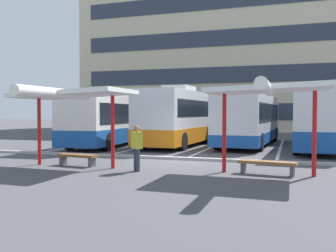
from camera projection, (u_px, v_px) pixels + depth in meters
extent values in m
plane|color=#47474C|center=(180.00, 161.00, 16.23)|extent=(160.00, 160.00, 0.00)
cube|color=beige|center=(254.00, 50.00, 47.08)|extent=(39.75, 15.89, 19.62)
cube|color=#2D3847|center=(246.00, 112.00, 39.78)|extent=(36.57, 0.08, 1.73)
cube|color=#2D3847|center=(246.00, 74.00, 39.64)|extent=(36.57, 0.08, 1.73)
cube|color=#2D3847|center=(247.00, 36.00, 39.50)|extent=(36.57, 0.08, 1.73)
cube|color=silver|center=(115.00, 118.00, 24.20)|extent=(3.04, 10.79, 2.85)
cube|color=#194C9E|center=(115.00, 134.00, 24.23)|extent=(3.09, 10.83, 0.88)
cube|color=black|center=(115.00, 114.00, 24.19)|extent=(3.02, 9.94, 1.15)
cube|color=black|center=(142.00, 113.00, 29.31)|extent=(2.15, 0.20, 1.71)
cube|color=silver|center=(106.00, 92.00, 22.85)|extent=(1.59, 2.28, 0.36)
cylinder|color=black|center=(121.00, 134.00, 28.14)|extent=(0.36, 1.02, 1.00)
cylinder|color=black|center=(150.00, 134.00, 27.56)|extent=(0.36, 1.02, 1.00)
cylinder|color=black|center=(70.00, 141.00, 20.92)|extent=(0.36, 1.02, 1.00)
cylinder|color=black|center=(108.00, 142.00, 20.34)|extent=(0.36, 1.02, 1.00)
cube|color=silver|center=(187.00, 116.00, 24.96)|extent=(3.10, 11.96, 3.07)
cube|color=orange|center=(187.00, 133.00, 25.00)|extent=(3.14, 12.00, 0.91)
cube|color=black|center=(187.00, 109.00, 24.94)|extent=(3.09, 11.01, 0.97)
cube|color=black|center=(209.00, 111.00, 30.46)|extent=(2.24, 0.19, 1.84)
cube|color=silver|center=(179.00, 89.00, 23.52)|extent=(1.63, 2.27, 0.36)
cylinder|color=black|center=(189.00, 133.00, 29.47)|extent=(0.35, 1.01, 1.00)
cylinder|color=black|center=(219.00, 133.00, 28.64)|extent=(0.35, 1.01, 1.00)
cylinder|color=black|center=(143.00, 140.00, 21.38)|extent=(0.35, 1.01, 1.00)
cylinder|color=black|center=(183.00, 142.00, 20.55)|extent=(0.35, 1.01, 1.00)
cube|color=silver|center=(250.00, 118.00, 23.99)|extent=(3.13, 10.72, 2.88)
cube|color=#194C9E|center=(250.00, 136.00, 24.03)|extent=(3.17, 10.76, 0.64)
cube|color=black|center=(250.00, 113.00, 23.98)|extent=(3.11, 9.88, 1.09)
cube|color=black|center=(261.00, 113.00, 28.88)|extent=(2.21, 0.21, 1.73)
cube|color=silver|center=(246.00, 91.00, 22.70)|extent=(1.63, 2.28, 0.36)
cylinder|color=black|center=(242.00, 134.00, 27.90)|extent=(0.36, 1.02, 1.00)
cylinder|color=black|center=(274.00, 135.00, 27.05)|extent=(0.36, 1.02, 1.00)
cylinder|color=black|center=(218.00, 141.00, 21.02)|extent=(0.36, 1.02, 1.00)
cylinder|color=black|center=(260.00, 142.00, 20.17)|extent=(0.36, 1.02, 1.00)
cube|color=silver|center=(321.00, 118.00, 21.99)|extent=(3.14, 11.94, 2.97)
cube|color=#194C9E|center=(321.00, 135.00, 22.03)|extent=(3.18, 11.98, 0.94)
cube|color=black|center=(321.00, 111.00, 21.98)|extent=(3.13, 11.00, 1.11)
cube|color=black|center=(319.00, 112.00, 27.48)|extent=(2.27, 0.19, 1.78)
cube|color=silver|center=(322.00, 88.00, 20.55)|extent=(1.65, 2.27, 0.36)
cylinder|color=black|center=(301.00, 135.00, 26.49)|extent=(0.35, 1.01, 1.00)
cylinder|color=black|center=(296.00, 145.00, 18.42)|extent=(0.35, 1.01, 1.00)
cube|color=white|center=(100.00, 143.00, 25.83)|extent=(0.16, 14.00, 0.01)
cube|color=white|center=(154.00, 144.00, 24.61)|extent=(0.16, 14.00, 0.01)
cube|color=white|center=(214.00, 146.00, 23.39)|extent=(0.16, 14.00, 0.01)
cube|color=white|center=(280.00, 148.00, 22.17)|extent=(0.16, 14.00, 0.01)
cylinder|color=red|center=(39.00, 131.00, 15.02)|extent=(0.14, 0.14, 2.70)
cylinder|color=red|center=(113.00, 132.00, 14.03)|extent=(0.14, 0.14, 2.70)
cube|color=white|center=(74.00, 94.00, 14.47)|extent=(4.22, 2.70, 0.34)
cylinder|color=white|center=(56.00, 93.00, 13.33)|extent=(0.36, 4.22, 0.36)
cube|color=brown|center=(77.00, 156.00, 14.72)|extent=(1.74, 0.64, 0.10)
cube|color=#4C4C51|center=(63.00, 160.00, 15.03)|extent=(0.16, 0.35, 0.35)
cube|color=#4C4C51|center=(92.00, 162.00, 14.43)|extent=(0.16, 0.35, 0.35)
cylinder|color=red|center=(224.00, 132.00, 13.15)|extent=(0.14, 0.14, 2.78)
cylinder|color=red|center=(314.00, 134.00, 12.24)|extent=(0.14, 0.14, 2.78)
cube|color=white|center=(268.00, 89.00, 12.64)|extent=(3.93, 2.72, 0.30)
cylinder|color=white|center=(266.00, 88.00, 11.49)|extent=(0.36, 3.92, 0.36)
cube|color=brown|center=(267.00, 163.00, 12.65)|extent=(1.95, 0.68, 0.10)
cube|color=#4C4C51|center=(243.00, 168.00, 13.02)|extent=(0.17, 0.35, 0.35)
cube|color=#4C4C51|center=(292.00, 171.00, 12.31)|extent=(0.17, 0.35, 0.35)
cube|color=#ADADA8|center=(182.00, 158.00, 16.61)|extent=(44.00, 0.24, 0.12)
cylinder|color=#33384C|center=(138.00, 160.00, 13.30)|extent=(0.14, 0.14, 0.80)
cylinder|color=#33384C|center=(136.00, 160.00, 13.43)|extent=(0.14, 0.14, 0.80)
cube|color=gold|center=(137.00, 140.00, 13.34)|extent=(0.50, 0.46, 0.60)
sphere|color=#936B4C|center=(137.00, 128.00, 13.32)|extent=(0.22, 0.22, 0.22)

